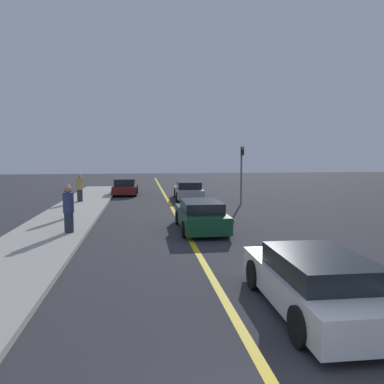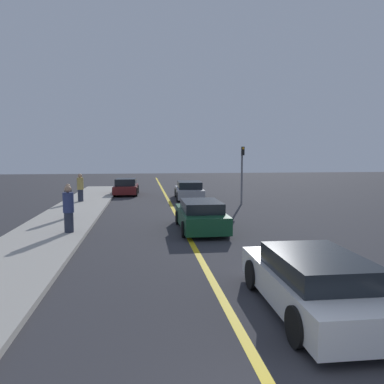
{
  "view_description": "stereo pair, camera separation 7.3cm",
  "coord_description": "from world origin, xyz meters",
  "px_view_note": "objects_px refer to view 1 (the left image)",
  "views": [
    {
      "loc": [
        -1.78,
        -3.28,
        3.21
      ],
      "look_at": [
        0.41,
        13.02,
        1.55
      ],
      "focal_mm": 35.0,
      "sensor_mm": 36.0,
      "label": 1
    },
    {
      "loc": [
        -1.71,
        -3.29,
        3.21
      ],
      "look_at": [
        0.41,
        13.02,
        1.55
      ],
      "focal_mm": 35.0,
      "sensor_mm": 36.0,
      "label": 2
    }
  ],
  "objects_px": {
    "car_ahead_center": "(201,215)",
    "traffic_light": "(242,169)",
    "car_near_right_lane": "(315,282)",
    "pedestrian_far_standing": "(80,188)",
    "pedestrian_near_curb": "(69,209)",
    "car_parked_left_lot": "(125,187)",
    "pedestrian_mid_group": "(68,201)",
    "car_far_distant": "(188,190)"
  },
  "relations": [
    {
      "from": "pedestrian_far_standing",
      "to": "traffic_light",
      "type": "xyz_separation_m",
      "value": [
        10.35,
        -1.56,
        1.23
      ]
    },
    {
      "from": "car_near_right_lane",
      "to": "pedestrian_far_standing",
      "type": "bearing_deg",
      "value": 113.47
    },
    {
      "from": "car_near_right_lane",
      "to": "pedestrian_far_standing",
      "type": "xyz_separation_m",
      "value": [
        -7.48,
        17.9,
        0.44
      ]
    },
    {
      "from": "car_parked_left_lot",
      "to": "pedestrian_far_standing",
      "type": "bearing_deg",
      "value": -116.82
    },
    {
      "from": "pedestrian_near_curb",
      "to": "pedestrian_mid_group",
      "type": "relative_size",
      "value": 1.12
    },
    {
      "from": "pedestrian_near_curb",
      "to": "pedestrian_far_standing",
      "type": "bearing_deg",
      "value": 96.61
    },
    {
      "from": "car_ahead_center",
      "to": "traffic_light",
      "type": "bearing_deg",
      "value": 63.78
    },
    {
      "from": "car_parked_left_lot",
      "to": "pedestrian_mid_group",
      "type": "xyz_separation_m",
      "value": [
        -2.22,
        -11.38,
        0.35
      ]
    },
    {
      "from": "car_far_distant",
      "to": "traffic_light",
      "type": "height_order",
      "value": "traffic_light"
    },
    {
      "from": "car_near_right_lane",
      "to": "pedestrian_mid_group",
      "type": "xyz_separation_m",
      "value": [
        -7.0,
        11.48,
        0.37
      ]
    },
    {
      "from": "pedestrian_far_standing",
      "to": "pedestrian_near_curb",
      "type": "bearing_deg",
      "value": -83.39
    },
    {
      "from": "car_ahead_center",
      "to": "car_far_distant",
      "type": "relative_size",
      "value": 0.96
    },
    {
      "from": "traffic_light",
      "to": "car_near_right_lane",
      "type": "bearing_deg",
      "value": -99.97
    },
    {
      "from": "pedestrian_mid_group",
      "to": "pedestrian_far_standing",
      "type": "height_order",
      "value": "pedestrian_far_standing"
    },
    {
      "from": "pedestrian_near_curb",
      "to": "car_parked_left_lot",
      "type": "bearing_deg",
      "value": 84.05
    },
    {
      "from": "pedestrian_far_standing",
      "to": "traffic_light",
      "type": "bearing_deg",
      "value": -8.55
    },
    {
      "from": "pedestrian_mid_group",
      "to": "car_parked_left_lot",
      "type": "bearing_deg",
      "value": 78.94
    },
    {
      "from": "pedestrian_mid_group",
      "to": "pedestrian_far_standing",
      "type": "relative_size",
      "value": 0.91
    },
    {
      "from": "car_parked_left_lot",
      "to": "pedestrian_near_curb",
      "type": "xyz_separation_m",
      "value": [
        -1.55,
        -14.88,
        0.44
      ]
    },
    {
      "from": "car_far_distant",
      "to": "car_parked_left_lot",
      "type": "height_order",
      "value": "car_parked_left_lot"
    },
    {
      "from": "car_near_right_lane",
      "to": "pedestrian_near_curb",
      "type": "bearing_deg",
      "value": 129.19
    },
    {
      "from": "car_far_distant",
      "to": "pedestrian_mid_group",
      "type": "bearing_deg",
      "value": -128.05
    },
    {
      "from": "car_far_distant",
      "to": "car_ahead_center",
      "type": "bearing_deg",
      "value": -92.1
    },
    {
      "from": "car_far_distant",
      "to": "car_parked_left_lot",
      "type": "relative_size",
      "value": 1.2
    },
    {
      "from": "car_ahead_center",
      "to": "car_far_distant",
      "type": "bearing_deg",
      "value": 85.78
    },
    {
      "from": "car_near_right_lane",
      "to": "pedestrian_far_standing",
      "type": "relative_size",
      "value": 2.44
    },
    {
      "from": "car_near_right_lane",
      "to": "pedestrian_mid_group",
      "type": "distance_m",
      "value": 13.45
    },
    {
      "from": "car_far_distant",
      "to": "pedestrian_near_curb",
      "type": "distance_m",
      "value": 13.1
    },
    {
      "from": "car_near_right_lane",
      "to": "pedestrian_near_curb",
      "type": "distance_m",
      "value": 10.2
    },
    {
      "from": "car_ahead_center",
      "to": "pedestrian_far_standing",
      "type": "xyz_separation_m",
      "value": [
        -6.47,
        9.38,
        0.44
      ]
    },
    {
      "from": "car_near_right_lane",
      "to": "pedestrian_far_standing",
      "type": "height_order",
      "value": "pedestrian_far_standing"
    },
    {
      "from": "car_ahead_center",
      "to": "car_far_distant",
      "type": "distance_m",
      "value": 11.04
    },
    {
      "from": "pedestrian_mid_group",
      "to": "traffic_light",
      "type": "bearing_deg",
      "value": 26.21
    },
    {
      "from": "pedestrian_near_curb",
      "to": "traffic_light",
      "type": "xyz_separation_m",
      "value": [
        9.2,
        8.36,
        1.22
      ]
    },
    {
      "from": "pedestrian_mid_group",
      "to": "traffic_light",
      "type": "height_order",
      "value": "traffic_light"
    },
    {
      "from": "pedestrian_mid_group",
      "to": "pedestrian_near_curb",
      "type": "bearing_deg",
      "value": -79.08
    },
    {
      "from": "pedestrian_near_curb",
      "to": "pedestrian_mid_group",
      "type": "bearing_deg",
      "value": 100.92
    },
    {
      "from": "car_far_distant",
      "to": "pedestrian_near_curb",
      "type": "bearing_deg",
      "value": -115.8
    },
    {
      "from": "pedestrian_far_standing",
      "to": "car_ahead_center",
      "type": "bearing_deg",
      "value": -55.41
    },
    {
      "from": "car_near_right_lane",
      "to": "car_far_distant",
      "type": "distance_m",
      "value": 19.53
    },
    {
      "from": "car_far_distant",
      "to": "car_parked_left_lot",
      "type": "bearing_deg",
      "value": 146.47
    },
    {
      "from": "car_ahead_center",
      "to": "traffic_light",
      "type": "height_order",
      "value": "traffic_light"
    }
  ]
}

